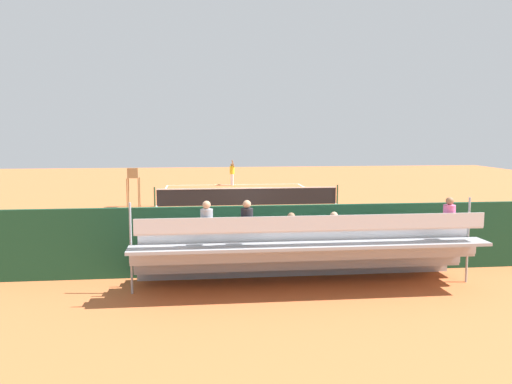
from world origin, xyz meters
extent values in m
plane|color=#BC6033|center=(0.00, 0.00, 0.00)|extent=(60.00, 60.00, 0.00)
cube|color=white|center=(0.00, -11.00, 0.00)|extent=(10.00, 0.10, 0.01)
cube|color=white|center=(0.00, 11.00, 0.00)|extent=(10.00, 0.10, 0.01)
cube|color=white|center=(-5.00, 0.00, 0.00)|extent=(0.10, 22.00, 0.01)
cube|color=white|center=(5.00, 0.00, 0.00)|extent=(0.10, 22.00, 0.01)
cube|color=white|center=(0.00, -6.05, 0.00)|extent=(7.50, 0.10, 0.01)
cube|color=white|center=(0.00, 6.05, 0.00)|extent=(7.50, 0.10, 0.01)
cube|color=white|center=(0.00, 0.00, 0.00)|extent=(0.10, 12.10, 0.01)
cube|color=white|center=(0.00, -11.00, 0.00)|extent=(0.10, 0.30, 0.01)
cube|color=black|center=(0.00, 0.00, 0.46)|extent=(10.00, 0.02, 0.91)
cube|color=white|center=(0.00, 0.00, 0.94)|extent=(10.00, 0.04, 0.06)
cylinder|color=#2D5133|center=(-5.10, 0.00, 0.54)|extent=(0.10, 0.10, 1.07)
cylinder|color=#2D5133|center=(5.10, 0.00, 0.54)|extent=(0.10, 0.10, 1.07)
cube|color=#194228|center=(0.00, 14.00, 1.00)|extent=(18.00, 0.16, 2.00)
cube|color=#9EA0A5|center=(0.00, 14.35, 0.23)|extent=(9.00, 0.10, 0.45)
cube|color=#9EA0A5|center=(0.00, 14.70, 0.41)|extent=(9.00, 0.80, 0.08)
cube|color=#9EA0A5|center=(0.00, 14.32, 0.23)|extent=(9.00, 0.04, 0.45)
cube|color=silver|center=(0.00, 14.80, 0.83)|extent=(8.60, 0.36, 0.04)
cube|color=silver|center=(0.00, 14.98, 1.03)|extent=(8.60, 0.03, 0.36)
cube|color=#9EA0A5|center=(0.00, 15.50, 0.86)|extent=(9.00, 0.80, 0.08)
cube|color=#9EA0A5|center=(0.00, 15.12, 0.68)|extent=(9.00, 0.04, 0.45)
cube|color=silver|center=(0.00, 15.60, 1.28)|extent=(8.60, 0.36, 0.04)
cube|color=silver|center=(0.00, 15.78, 1.48)|extent=(8.60, 0.03, 0.36)
cube|color=#9EA0A5|center=(0.00, 16.30, 1.31)|extent=(9.00, 0.80, 0.08)
cube|color=#9EA0A5|center=(0.00, 15.92, 1.12)|extent=(9.00, 0.04, 0.45)
cube|color=silver|center=(0.00, 16.40, 1.73)|extent=(8.60, 0.36, 0.04)
cube|color=silver|center=(0.00, 16.58, 1.93)|extent=(8.60, 0.03, 0.36)
cylinder|color=#9EA0A5|center=(-4.50, 15.50, 1.18)|extent=(0.06, 0.06, 2.35)
cylinder|color=#9EA0A5|center=(4.50, 15.50, 1.18)|extent=(0.06, 0.06, 2.35)
cube|color=#2D2D33|center=(3.70, 14.63, 0.87)|extent=(0.32, 0.40, 0.12)
cylinder|color=#9399A3|center=(3.70, 14.75, 1.16)|extent=(0.30, 0.30, 0.45)
sphere|color=tan|center=(3.70, 14.75, 1.48)|extent=(0.20, 0.20, 0.20)
cube|color=#2D2D33|center=(-0.74, 15.43, 1.32)|extent=(0.32, 0.40, 0.12)
cylinder|color=purple|center=(-0.74, 15.55, 1.60)|extent=(0.30, 0.30, 0.45)
sphere|color=tan|center=(-0.74, 15.55, 1.93)|extent=(0.20, 0.20, 0.20)
cube|color=#2D2D33|center=(-2.91, 14.63, 0.87)|extent=(0.32, 0.40, 0.12)
cylinder|color=orange|center=(-2.91, 14.75, 1.16)|extent=(0.30, 0.30, 0.45)
sphere|color=brown|center=(-2.91, 14.75, 1.48)|extent=(0.20, 0.20, 0.20)
cube|color=#2D2D33|center=(-3.50, 16.23, 1.77)|extent=(0.32, 0.40, 0.12)
cylinder|color=pink|center=(-3.50, 16.35, 2.06)|extent=(0.30, 0.30, 0.45)
sphere|color=#8C6647|center=(-3.50, 16.35, 2.38)|extent=(0.20, 0.20, 0.20)
cube|color=#2D2D33|center=(2.52, 14.63, 0.87)|extent=(0.32, 0.40, 0.12)
cylinder|color=white|center=(2.52, 14.75, 1.16)|extent=(0.30, 0.30, 0.45)
sphere|color=#8C6647|center=(2.52, 14.75, 1.48)|extent=(0.20, 0.20, 0.20)
cube|color=#2D2D33|center=(1.63, 16.23, 1.77)|extent=(0.32, 0.40, 0.12)
cylinder|color=black|center=(1.63, 16.35, 2.06)|extent=(0.30, 0.30, 0.45)
sphere|color=tan|center=(1.63, 16.35, 2.38)|extent=(0.20, 0.20, 0.20)
cube|color=#2D2D33|center=(2.60, 16.23, 1.77)|extent=(0.32, 0.40, 0.12)
cylinder|color=#9399A3|center=(2.60, 16.35, 2.06)|extent=(0.30, 0.30, 0.45)
sphere|color=tan|center=(2.60, 16.35, 2.38)|extent=(0.20, 0.20, 0.20)
cube|color=#2D2D33|center=(0.40, 15.43, 1.32)|extent=(0.32, 0.40, 0.12)
cylinder|color=yellow|center=(0.40, 15.55, 1.60)|extent=(0.30, 0.30, 0.45)
sphere|color=#8C6647|center=(0.40, 15.55, 1.93)|extent=(0.20, 0.20, 0.20)
cylinder|color=olive|center=(5.90, -0.11, 0.80)|extent=(0.07, 0.07, 1.60)
cylinder|color=olive|center=(6.50, -0.11, 0.80)|extent=(0.07, 0.07, 1.60)
cylinder|color=olive|center=(5.90, 0.49, 0.80)|extent=(0.07, 0.07, 1.60)
cylinder|color=olive|center=(6.50, 0.49, 0.80)|extent=(0.07, 0.07, 1.60)
cube|color=olive|center=(6.20, 0.19, 1.63)|extent=(0.56, 0.56, 0.06)
cube|color=olive|center=(6.20, 0.43, 1.90)|extent=(0.56, 0.06, 0.48)
cube|color=olive|center=(5.94, 0.19, 1.78)|extent=(0.04, 0.48, 0.04)
cube|color=olive|center=(6.46, 0.19, 1.78)|extent=(0.04, 0.48, 0.04)
cube|color=#9E754C|center=(-3.44, 13.20, 0.45)|extent=(1.80, 0.40, 0.05)
cylinder|color=#9E754C|center=(-4.19, 13.20, 0.23)|extent=(0.06, 0.06, 0.45)
cylinder|color=#9E754C|center=(-2.69, 13.20, 0.23)|extent=(0.06, 0.06, 0.45)
cube|color=#9E754C|center=(-3.44, 13.38, 0.75)|extent=(1.80, 0.04, 0.36)
cube|color=black|center=(-1.96, 13.40, 0.18)|extent=(0.90, 0.36, 0.36)
cylinder|color=white|center=(0.18, -10.70, 0.42)|extent=(0.14, 0.14, 0.85)
cylinder|color=white|center=(0.12, -10.49, 0.42)|extent=(0.14, 0.14, 0.85)
cylinder|color=yellow|center=(0.15, -10.60, 1.15)|extent=(0.45, 0.45, 0.60)
sphere|color=#8C6647|center=(0.15, -10.60, 1.56)|extent=(0.22, 0.22, 0.22)
cylinder|color=#8C6647|center=(0.09, -10.39, 1.65)|extent=(0.26, 0.16, 0.55)
cylinder|color=#8C6647|center=(0.21, -10.81, 1.18)|extent=(0.11, 0.11, 0.50)
cylinder|color=black|center=(1.11, -10.92, 0.01)|extent=(0.24, 0.19, 0.03)
torus|color=#D8CC4C|center=(1.32, -11.08, 0.01)|extent=(0.43, 0.43, 0.02)
cylinder|color=white|center=(1.32, -11.08, 0.01)|extent=(0.25, 0.25, 0.00)
sphere|color=#CCDB33|center=(2.19, -7.39, 0.03)|extent=(0.07, 0.07, 0.07)
sphere|color=#CCDB33|center=(0.01, -9.69, 0.03)|extent=(0.07, 0.07, 0.07)
camera|label=1|loc=(2.83, 28.81, 4.16)|focal=36.90mm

